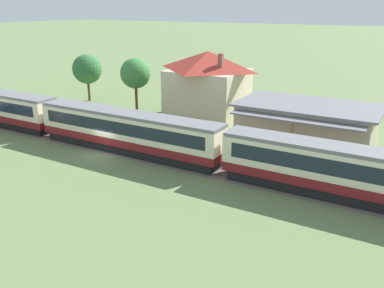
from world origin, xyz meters
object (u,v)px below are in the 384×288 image
at_px(passenger_train, 129,131).
at_px(station_house_red_roof, 208,84).
at_px(station_building, 307,125).
at_px(yard_tree_1, 135,74).
at_px(yard_tree_2, 87,69).

distance_m(passenger_train, station_house_red_roof, 16.35).
relative_size(station_building, station_house_red_roof, 1.44).
height_order(station_building, yard_tree_1, yard_tree_1).
relative_size(station_house_red_roof, yard_tree_2, 1.40).
distance_m(yard_tree_1, yard_tree_2, 12.05).
distance_m(station_building, yard_tree_2, 35.89).
xyz_separation_m(station_building, yard_tree_1, (-23.84, 1.55, 3.31)).
distance_m(station_building, station_house_red_roof, 15.60).
height_order(station_building, yard_tree_2, yard_tree_2).
bearing_deg(yard_tree_1, station_house_red_roof, 20.52).
bearing_deg(station_building, yard_tree_2, 172.80).
xyz_separation_m(station_building, yard_tree_2, (-35.51, 4.49, 2.64)).
distance_m(station_house_red_roof, yard_tree_1, 9.92).
relative_size(station_building, yard_tree_1, 1.89).
bearing_deg(passenger_train, station_building, 36.88).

